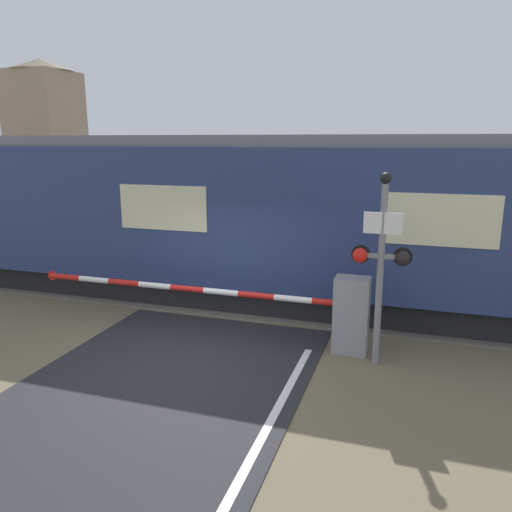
# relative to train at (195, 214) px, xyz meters

# --- Properties ---
(ground_plane) EXTENTS (80.00, 80.00, 0.00)m
(ground_plane) POSITION_rel_train_xyz_m (1.52, -3.73, -1.93)
(ground_plane) COLOR #6B6047
(track_bed) EXTENTS (36.00, 3.20, 0.13)m
(track_bed) POSITION_rel_train_xyz_m (1.52, 0.00, -1.91)
(track_bed) COLOR #666056
(track_bed) RESTS_ON ground_plane
(train) EXTENTS (19.93, 3.18, 3.77)m
(train) POSITION_rel_train_xyz_m (0.00, 0.00, 0.00)
(train) COLOR black
(train) RESTS_ON ground_plane
(crossing_barrier) EXTENTS (6.68, 0.44, 1.36)m
(crossing_barrier) POSITION_rel_train_xyz_m (3.55, -2.52, -1.21)
(crossing_barrier) COLOR gray
(crossing_barrier) RESTS_ON ground_plane
(signal_post) EXTENTS (0.96, 0.26, 3.18)m
(signal_post) POSITION_rel_train_xyz_m (4.58, -2.90, -0.11)
(signal_post) COLOR gray
(signal_post) RESTS_ON ground_plane
(distant_building) EXTENTS (4.33, 4.33, 8.98)m
(distant_building) POSITION_rel_train_xyz_m (-19.47, 18.29, 2.64)
(distant_building) COLOR gray
(distant_building) RESTS_ON ground_plane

